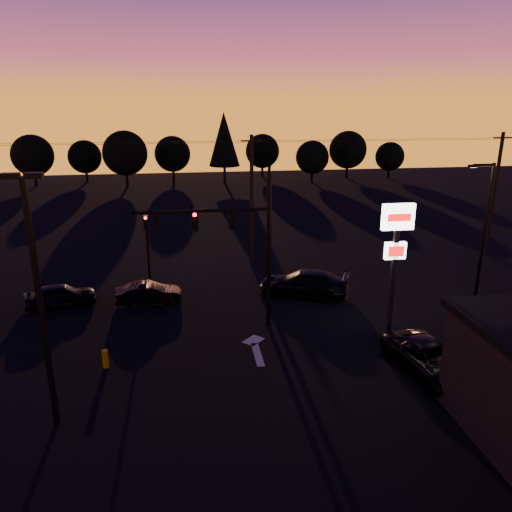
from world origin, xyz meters
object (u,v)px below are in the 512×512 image
(bollard, at_px, (105,359))
(car_mid, at_px, (149,293))
(car_left, at_px, (61,295))
(pylon_sign, at_px, (396,244))
(suv_parked, at_px, (431,359))
(secondary_signal, at_px, (147,239))
(car_right, at_px, (304,283))
(streetlight, at_px, (484,228))
(traffic_signal_mast, at_px, (237,235))
(parking_lot_light, at_px, (38,289))

(bollard, relative_size, car_mid, 0.22)
(bollard, relative_size, car_left, 0.21)
(car_mid, bearing_deg, pylon_sign, -121.30)
(bollard, bearing_deg, suv_parked, -10.23)
(secondary_signal, relative_size, car_right, 0.82)
(car_right, distance_m, suv_parked, 9.96)
(car_left, distance_m, suv_parked, 19.91)
(secondary_signal, height_order, car_right, secondary_signal)
(secondary_signal, height_order, streetlight, streetlight)
(pylon_sign, height_order, suv_parked, pylon_sign)
(pylon_sign, distance_m, car_mid, 14.09)
(traffic_signal_mast, bearing_deg, streetlight, 6.14)
(car_mid, bearing_deg, traffic_signal_mast, -132.26)
(streetlight, height_order, suv_parked, streetlight)
(pylon_sign, relative_size, streetlight, 0.85)
(streetlight, height_order, car_left, streetlight)
(suv_parked, bearing_deg, bollard, 160.16)
(pylon_sign, bearing_deg, secondary_signal, 140.23)
(traffic_signal_mast, distance_m, streetlight, 14.10)
(traffic_signal_mast, height_order, pylon_sign, traffic_signal_mast)
(parking_lot_light, bearing_deg, bollard, 72.48)
(pylon_sign, xyz_separation_m, car_left, (-16.73, 6.64, -4.26))
(pylon_sign, bearing_deg, car_mid, 151.78)
(traffic_signal_mast, height_order, streetlight, traffic_signal_mast)
(pylon_sign, height_order, car_left, pylon_sign)
(traffic_signal_mast, relative_size, suv_parked, 1.75)
(suv_parked, bearing_deg, car_right, 100.00)
(bollard, height_order, car_mid, car_mid)
(car_right, bearing_deg, secondary_signal, -89.40)
(parking_lot_light, relative_size, suv_parked, 1.86)
(car_mid, distance_m, suv_parked, 15.64)
(bollard, height_order, car_left, car_left)
(parking_lot_light, relative_size, car_mid, 2.47)
(parking_lot_light, distance_m, bollard, 6.31)
(bollard, bearing_deg, parking_lot_light, -107.52)
(secondary_signal, relative_size, bollard, 5.34)
(pylon_sign, relative_size, bollard, 8.35)
(traffic_signal_mast, bearing_deg, car_right, 40.53)
(car_mid, bearing_deg, streetlight, -100.20)
(parking_lot_light, xyz_separation_m, pylon_sign, (14.50, 4.50, -0.36))
(traffic_signal_mast, relative_size, pylon_sign, 1.26)
(car_right, bearing_deg, traffic_signal_mast, -26.71)
(secondary_signal, height_order, car_mid, secondary_signal)
(car_right, bearing_deg, streetlight, 99.85)
(parking_lot_light, bearing_deg, pylon_sign, 17.23)
(parking_lot_light, height_order, car_right, parking_lot_light)
(parking_lot_light, xyz_separation_m, suv_parked, (15.10, 1.33, -4.59))
(secondary_signal, distance_m, car_mid, 4.29)
(pylon_sign, xyz_separation_m, suv_parked, (0.60, -3.17, -4.23))
(traffic_signal_mast, relative_size, car_left, 2.22)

